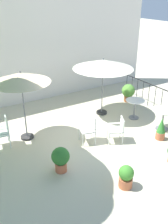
# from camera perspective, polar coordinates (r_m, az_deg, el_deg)

# --- Properties ---
(ground_plane) EXTENTS (60.00, 60.00, 0.00)m
(ground_plane) POSITION_cam_1_polar(r_m,az_deg,el_deg) (8.91, 1.37, -5.47)
(ground_plane) COLOR beige
(villa_facade) EXTENTS (11.08, 0.30, 4.64)m
(villa_facade) POSITION_cam_1_polar(r_m,az_deg,el_deg) (11.59, -9.83, 13.91)
(villa_facade) COLOR silver
(villa_facade) RESTS_ON ground
(terrace_railing) EXTENTS (0.03, 5.20, 1.01)m
(terrace_railing) POSITION_cam_1_polar(r_m,az_deg,el_deg) (10.75, 17.78, 2.98)
(terrace_railing) COLOR black
(terrace_railing) RESTS_ON ground
(patio_umbrella_0) EXTENTS (1.86, 1.86, 2.39)m
(patio_umbrella_0) POSITION_cam_1_polar(r_m,az_deg,el_deg) (8.16, -13.96, 7.29)
(patio_umbrella_0) COLOR #2D2D2D
(patio_umbrella_0) RESTS_ON ground
(patio_umbrella_1) EXTENTS (2.34, 2.34, 2.30)m
(patio_umbrella_1) POSITION_cam_1_polar(r_m,az_deg,el_deg) (9.84, 4.30, 10.55)
(patio_umbrella_1) COLOR #2D2D2D
(patio_umbrella_1) RESTS_ON ground
(cafe_table_0) EXTENTS (0.72, 0.72, 0.77)m
(cafe_table_0) POSITION_cam_1_polar(r_m,az_deg,el_deg) (10.11, 11.30, 1.41)
(cafe_table_0) COLOR white
(cafe_table_0) RESTS_ON ground
(cafe_table_1) EXTENTS (0.83, 0.83, 0.78)m
(cafe_table_1) POSITION_cam_1_polar(r_m,az_deg,el_deg) (9.54, 17.34, -0.78)
(cafe_table_1) COLOR white
(cafe_table_1) RESTS_ON ground
(patio_chair_0) EXTENTS (0.56, 0.57, 0.97)m
(patio_chair_0) POSITION_cam_1_polar(r_m,az_deg,el_deg) (8.36, 1.32, -3.38)
(patio_chair_0) COLOR white
(patio_chair_0) RESTS_ON ground
(patio_chair_1) EXTENTS (0.65, 0.64, 0.84)m
(patio_chair_1) POSITION_cam_1_polar(r_m,az_deg,el_deg) (8.50, 7.55, -3.56)
(patio_chair_1) COLOR white
(patio_chair_1) RESTS_ON ground
(patio_chair_2) EXTENTS (0.54, 0.54, 1.00)m
(patio_chair_2) POSITION_cam_1_polar(r_m,az_deg,el_deg) (8.52, -17.60, -3.91)
(patio_chair_2) COLOR silver
(patio_chair_2) RESTS_ON ground
(potted_plant_0) EXTENTS (0.59, 0.59, 0.81)m
(potted_plant_0) POSITION_cam_1_polar(r_m,az_deg,el_deg) (11.70, 9.87, 4.51)
(potted_plant_0) COLOR brown
(potted_plant_0) RESTS_ON ground
(potted_plant_1) EXTENTS (0.31, 0.31, 0.81)m
(potted_plant_1) POSITION_cam_1_polar(r_m,az_deg,el_deg) (8.96, 16.86, -3.63)
(potted_plant_1) COLOR #B6633F
(potted_plant_1) RESTS_ON ground
(potted_plant_2) EXTENTS (0.39, 0.39, 0.64)m
(potted_plant_2) POSITION_cam_1_polar(r_m,az_deg,el_deg) (6.76, 9.38, -14.00)
(potted_plant_2) COLOR #C26841
(potted_plant_2) RESTS_ON ground
(potted_plant_5) EXTENTS (0.51, 0.54, 0.74)m
(potted_plant_5) POSITION_cam_1_polar(r_m,az_deg,el_deg) (7.15, -5.24, -10.20)
(potted_plant_5) COLOR #BE6341
(potted_plant_5) RESTS_ON ground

